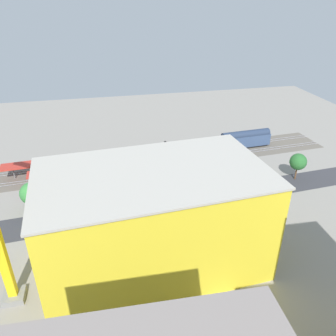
{
  "coord_description": "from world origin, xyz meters",
  "views": [
    {
      "loc": [
        14.11,
        72.95,
        47.46
      ],
      "look_at": [
        -2.13,
        -0.36,
        7.78
      ],
      "focal_mm": 35.66,
      "sensor_mm": 36.0,
      "label": 1
    }
  ],
  "objects": [
    {
      "name": "box_truck_0",
      "position": [
        -0.28,
        6.08,
        1.67
      ],
      "size": [
        9.35,
        2.76,
        3.37
      ],
      "color": "black",
      "rests_on": "ground"
    },
    {
      "name": "street_asphalt",
      "position": [
        0.0,
        4.33,
        0.0
      ],
      "size": [
        122.35,
        17.72,
        0.01
      ],
      "primitive_type": "cube",
      "rotation": [
        0.0,
        0.0,
        0.07
      ],
      "color": "#38383D",
      "rests_on": "ground"
    },
    {
      "name": "street_tree_4",
      "position": [
        13.48,
        -0.73,
        5.1
      ],
      "size": [
        5.41,
        5.41,
        7.82
      ],
      "color": "brown",
      "rests_on": "ground"
    },
    {
      "name": "construction_roof_slab",
      "position": [
        5.79,
        23.19,
        19.92
      ],
      "size": [
        42.2,
        26.29,
        0.4
      ],
      "primitive_type": "cube",
      "rotation": [
        0.0,
        0.0,
        0.07
      ],
      "color": "#B7B2A8",
      "rests_on": "construction_building"
    },
    {
      "name": "ground_plane",
      "position": [
        0.0,
        0.0,
        0.0
      ],
      "size": [
        195.23,
        195.23,
        0.0
      ],
      "primitive_type": "plane",
      "color": "gray",
      "rests_on": "ground"
    },
    {
      "name": "street_tree_1",
      "position": [
        22.56,
        -1.07,
        4.83
      ],
      "size": [
        4.83,
        4.83,
        7.28
      ],
      "color": "brown",
      "rests_on": "ground"
    },
    {
      "name": "box_truck_1",
      "position": [
        -5.67,
        6.36,
        1.64
      ],
      "size": [
        9.78,
        3.22,
        3.34
      ],
      "color": "black",
      "rests_on": "ground"
    },
    {
      "name": "platform_canopy_near",
      "position": [
        6.98,
        -12.75,
        4.28
      ],
      "size": [
        54.62,
        8.0,
        4.49
      ],
      "color": "#B73328",
      "rests_on": "ground"
    },
    {
      "name": "street_tree_3",
      "position": [
        31.45,
        -0.15,
        4.87
      ],
      "size": [
        5.4,
        5.4,
        7.58
      ],
      "color": "brown",
      "rests_on": "ground"
    },
    {
      "name": "parked_car_0",
      "position": [
        -18.1,
        7.79,
        0.74
      ],
      "size": [
        4.26,
        2.13,
        1.66
      ],
      "color": "black",
      "rests_on": "ground"
    },
    {
      "name": "passenger_coach",
      "position": [
        -34.34,
        -23.92,
        3.24
      ],
      "size": [
        18.03,
        4.23,
        6.15
      ],
      "color": "black",
      "rests_on": "ground"
    },
    {
      "name": "locomotive",
      "position": [
        -12.63,
        -23.92,
        1.79
      ],
      "size": [
        15.74,
        3.76,
        5.06
      ],
      "color": "black",
      "rests_on": "ground"
    },
    {
      "name": "parked_car_2",
      "position": [
        -5.55,
        7.64,
        0.74
      ],
      "size": [
        4.52,
        1.86,
        1.7
      ],
      "color": "black",
      "rests_on": "ground"
    },
    {
      "name": "street_tree_0",
      "position": [
        -39.38,
        -0.28,
        5.51
      ],
      "size": [
        4.68,
        4.68,
        7.88
      ],
      "color": "brown",
      "rests_on": "ground"
    },
    {
      "name": "platform_canopy_far",
      "position": [
        10.35,
        -20.09,
        3.84
      ],
      "size": [
        64.18,
        8.8,
        4.11
      ],
      "color": "#B73328",
      "rests_on": "ground"
    },
    {
      "name": "street_tree_2",
      "position": [
        -23.23,
        -1.18,
        5.08
      ],
      "size": [
        4.99,
        4.99,
        7.6
      ],
      "color": "brown",
      "rests_on": "ground"
    },
    {
      "name": "rail_bed",
      "position": [
        0.0,
        -20.74,
        0.0
      ],
      "size": [
        122.73,
        23.05,
        0.01
      ],
      "primitive_type": "cube",
      "rotation": [
        0.0,
        0.0,
        0.07
      ],
      "color": "#665E54",
      "rests_on": "ground"
    },
    {
      "name": "parked_car_1",
      "position": [
        -11.35,
        7.7,
        0.81
      ],
      "size": [
        4.67,
        2.2,
        1.84
      ],
      "color": "black",
      "rests_on": "ground"
    },
    {
      "name": "construction_building",
      "position": [
        5.79,
        23.19,
        9.86
      ],
      "size": [
        41.55,
        25.65,
        19.72
      ],
      "primitive_type": "cube",
      "rotation": [
        0.0,
        0.0,
        0.07
      ],
      "color": "yellow",
      "rests_on": "ground"
    },
    {
      "name": "parked_car_3",
      "position": [
        1.59,
        7.59,
        0.74
      ],
      "size": [
        4.35,
        2.09,
        1.67
      ],
      "color": "black",
      "rests_on": "ground"
    },
    {
      "name": "traffic_light",
      "position": [
        8.88,
        8.67,
        4.58
      ],
      "size": [
        0.5,
        0.36,
        6.96
      ],
      "color": "#333333",
      "rests_on": "ground"
    },
    {
      "name": "track_rails",
      "position": [
        0.0,
        -20.74,
        0.18
      ],
      "size": [
        121.71,
        16.65,
        0.12
      ],
      "color": "#9E9EA8",
      "rests_on": "ground"
    }
  ]
}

